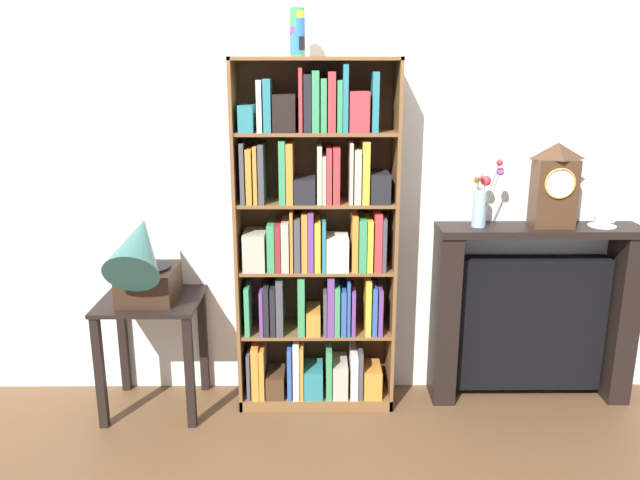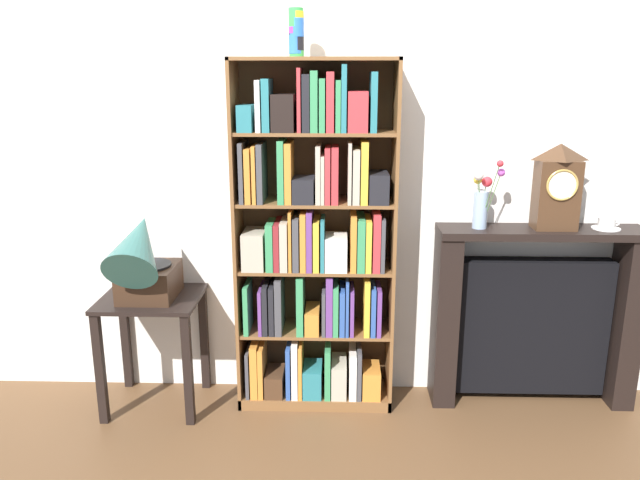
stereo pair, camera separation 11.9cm
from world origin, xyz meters
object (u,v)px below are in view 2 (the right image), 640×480
cup_stack (296,33)px  gramophone (142,259)px  side_table_left (153,324)px  teacup_with_saucer (607,224)px  fireplace_mantel (533,317)px  bookshelf (314,249)px  flower_vase (482,200)px  mantel_clock (557,187)px

cup_stack → gramophone: cup_stack is taller
side_table_left → teacup_with_saucer: size_ratio=4.37×
side_table_left → fireplace_mantel: bearing=3.4°
cup_stack → fireplace_mantel: cup_stack is taller
bookshelf → cup_stack: (-0.08, -0.03, 1.10)m
side_table_left → flower_vase: flower_vase is taller
side_table_left → fireplace_mantel: 2.09m
fireplace_mantel → flower_vase: 0.74m
mantel_clock → bookshelf: bearing=-178.6°
fireplace_mantel → cup_stack: bearing=-176.3°
bookshelf → gramophone: bookshelf is taller
cup_stack → side_table_left: cup_stack is taller
bookshelf → fireplace_mantel: 1.27m
side_table_left → flower_vase: size_ratio=1.71×
mantel_clock → teacup_with_saucer: size_ratio=3.06×
cup_stack → side_table_left: (-0.79, -0.04, -1.51)m
gramophone → teacup_with_saucer: (2.41, 0.19, 0.15)m
gramophone → bookshelf: bearing=10.5°
gramophone → flower_vase: size_ratio=1.47×
cup_stack → mantel_clock: bearing=2.6°
gramophone → mantel_clock: mantel_clock is taller
bookshelf → cup_stack: size_ratio=8.29×
side_table_left → mantel_clock: (2.13, 0.10, 0.75)m
cup_stack → fireplace_mantel: size_ratio=0.21×
teacup_with_saucer → fireplace_mantel: bearing=176.3°
gramophone → cup_stack: bearing=9.5°
bookshelf → mantel_clock: 1.30m
gramophone → fireplace_mantel: size_ratio=0.50×
cup_stack → teacup_with_saucer: (1.62, 0.06, -0.95)m
bookshelf → flower_vase: bearing=1.8°
flower_vase → teacup_with_saucer: bearing=0.4°
bookshelf → fireplace_mantel: bookshelf is taller
gramophone → teacup_with_saucer: size_ratio=3.75×
cup_stack → teacup_with_saucer: size_ratio=1.55×
gramophone → teacup_with_saucer: gramophone is taller
bookshelf → side_table_left: bearing=-175.3°
bookshelf → teacup_with_saucer: bearing=1.2°
mantel_clock → fireplace_mantel: bearing=154.5°
bookshelf → teacup_with_saucer: bookshelf is taller
mantel_clock → teacup_with_saucer: 0.34m
bookshelf → side_table_left: 0.97m
fireplace_mantel → flower_vase: flower_vase is taller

